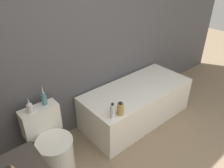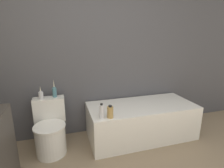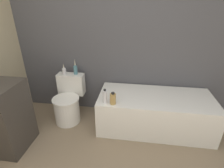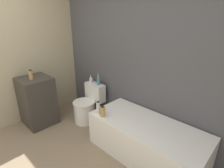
{
  "view_description": "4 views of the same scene",
  "coord_description": "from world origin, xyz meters",
  "px_view_note": "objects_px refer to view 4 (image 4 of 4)",
  "views": [
    {
      "loc": [
        -1.28,
        -0.13,
        2.13
      ],
      "look_at": [
        0.07,
        1.45,
        0.9
      ],
      "focal_mm": 35.0,
      "sensor_mm": 36.0,
      "label": 1
    },
    {
      "loc": [
        -0.46,
        -0.61,
        1.52
      ],
      "look_at": [
        0.15,
        1.44,
        0.94
      ],
      "focal_mm": 28.0,
      "sensor_mm": 36.0,
      "label": 2
    },
    {
      "loc": [
        0.37,
        -0.6,
        1.75
      ],
      "look_at": [
        0.06,
        1.52,
        0.73
      ],
      "focal_mm": 28.0,
      "sensor_mm": 36.0,
      "label": 3
    },
    {
      "loc": [
        1.74,
        -0.17,
        1.88
      ],
      "look_at": [
        0.17,
        1.46,
        1.01
      ],
      "focal_mm": 28.0,
      "sensor_mm": 36.0,
      "label": 4
    }
  ],
  "objects_px": {
    "bathtub": "(146,139)",
    "shampoo_bottle_tall": "(98,108)",
    "soap_bottle_glass": "(31,75)",
    "vase_silver": "(98,80)",
    "toilet": "(88,106)",
    "vase_gold": "(91,80)",
    "shampoo_bottle_short": "(103,111)"
  },
  "relations": [
    {
      "from": "bathtub",
      "to": "shampoo_bottle_short",
      "type": "height_order",
      "value": "shampoo_bottle_short"
    },
    {
      "from": "bathtub",
      "to": "vase_silver",
      "type": "xyz_separation_m",
      "value": [
        -1.25,
        0.24,
        0.52
      ]
    },
    {
      "from": "shampoo_bottle_short",
      "to": "shampoo_bottle_tall",
      "type": "bearing_deg",
      "value": 173.54
    },
    {
      "from": "soap_bottle_glass",
      "to": "shampoo_bottle_short",
      "type": "xyz_separation_m",
      "value": [
        1.3,
        0.44,
        -0.37
      ]
    },
    {
      "from": "bathtub",
      "to": "shampoo_bottle_tall",
      "type": "xyz_separation_m",
      "value": [
        -0.69,
        -0.27,
        0.35
      ]
    },
    {
      "from": "soap_bottle_glass",
      "to": "vase_silver",
      "type": "distance_m",
      "value": 1.16
    },
    {
      "from": "vase_gold",
      "to": "shampoo_bottle_short",
      "type": "distance_m",
      "value": 0.99
    },
    {
      "from": "bathtub",
      "to": "shampoo_bottle_short",
      "type": "bearing_deg",
      "value": -154.19
    },
    {
      "from": "toilet",
      "to": "soap_bottle_glass",
      "type": "relative_size",
      "value": 4.1
    },
    {
      "from": "bathtub",
      "to": "shampoo_bottle_short",
      "type": "xyz_separation_m",
      "value": [
        -0.58,
        -0.28,
        0.34
      ]
    },
    {
      "from": "vase_gold",
      "to": "soap_bottle_glass",
      "type": "bearing_deg",
      "value": -116.16
    },
    {
      "from": "toilet",
      "to": "soap_bottle_glass",
      "type": "xyz_separation_m",
      "value": [
        -0.54,
        -0.74,
        0.67
      ]
    },
    {
      "from": "vase_gold",
      "to": "shampoo_bottle_tall",
      "type": "xyz_separation_m",
      "value": [
        0.74,
        -0.47,
        -0.14
      ]
    },
    {
      "from": "vase_gold",
      "to": "vase_silver",
      "type": "height_order",
      "value": "vase_silver"
    },
    {
      "from": "bathtub",
      "to": "shampoo_bottle_short",
      "type": "distance_m",
      "value": 0.73
    },
    {
      "from": "vase_gold",
      "to": "shampoo_bottle_tall",
      "type": "height_order",
      "value": "vase_gold"
    },
    {
      "from": "toilet",
      "to": "shampoo_bottle_tall",
      "type": "xyz_separation_m",
      "value": [
        0.65,
        -0.29,
        0.32
      ]
    },
    {
      "from": "soap_bottle_glass",
      "to": "shampoo_bottle_tall",
      "type": "height_order",
      "value": "soap_bottle_glass"
    },
    {
      "from": "soap_bottle_glass",
      "to": "vase_gold",
      "type": "xyz_separation_m",
      "value": [
        0.45,
        0.92,
        -0.21
      ]
    },
    {
      "from": "shampoo_bottle_short",
      "to": "bathtub",
      "type": "bearing_deg",
      "value": 25.81
    },
    {
      "from": "bathtub",
      "to": "shampoo_bottle_tall",
      "type": "bearing_deg",
      "value": -158.67
    },
    {
      "from": "vase_gold",
      "to": "toilet",
      "type": "bearing_deg",
      "value": -64.02
    },
    {
      "from": "bathtub",
      "to": "vase_gold",
      "type": "bearing_deg",
      "value": 171.83
    },
    {
      "from": "toilet",
      "to": "vase_gold",
      "type": "xyz_separation_m",
      "value": [
        -0.09,
        0.18,
        0.46
      ]
    },
    {
      "from": "bathtub",
      "to": "vase_gold",
      "type": "distance_m",
      "value": 1.52
    },
    {
      "from": "shampoo_bottle_tall",
      "to": "toilet",
      "type": "bearing_deg",
      "value": 155.76
    },
    {
      "from": "toilet",
      "to": "soap_bottle_glass",
      "type": "height_order",
      "value": "soap_bottle_glass"
    },
    {
      "from": "bathtub",
      "to": "soap_bottle_glass",
      "type": "xyz_separation_m",
      "value": [
        -1.88,
        -0.72,
        0.7
      ]
    },
    {
      "from": "soap_bottle_glass",
      "to": "vase_silver",
      "type": "xyz_separation_m",
      "value": [
        0.63,
        0.95,
        -0.19
      ]
    },
    {
      "from": "shampoo_bottle_tall",
      "to": "shampoo_bottle_short",
      "type": "relative_size",
      "value": 1.19
    },
    {
      "from": "vase_silver",
      "to": "shampoo_bottle_short",
      "type": "relative_size",
      "value": 1.51
    },
    {
      "from": "vase_silver",
      "to": "shampoo_bottle_tall",
      "type": "height_order",
      "value": "vase_silver"
    }
  ]
}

